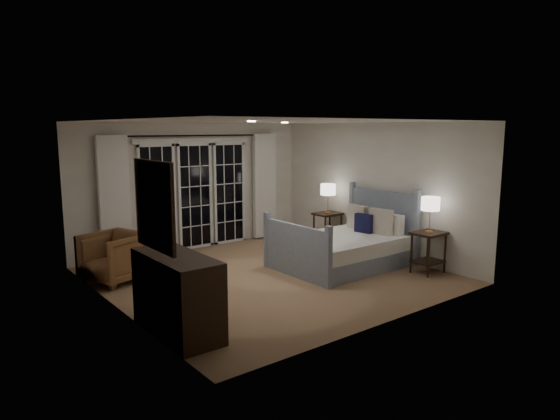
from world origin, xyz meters
TOP-DOWN VIEW (x-y plane):
  - floor at (0.00, 0.00)m, footprint 5.00×5.00m
  - ceiling at (0.00, 0.00)m, footprint 5.00×5.00m
  - wall_left at (-2.50, 0.00)m, footprint 0.02×5.00m
  - wall_right at (2.50, 0.00)m, footprint 0.02×5.00m
  - wall_back at (0.00, 2.50)m, footprint 5.00×0.02m
  - wall_front at (0.00, -2.50)m, footprint 5.00×0.02m
  - french_doors at (0.00, 2.46)m, footprint 2.50×0.04m
  - curtain_rod at (0.00, 2.40)m, footprint 3.50×0.03m
  - curtain_left at (-1.65, 2.38)m, footprint 0.55×0.10m
  - curtain_right at (1.65, 2.38)m, footprint 0.55×0.10m
  - downlight_a at (0.80, 0.60)m, footprint 0.12×0.12m
  - downlight_b at (-0.60, -0.40)m, footprint 0.12×0.12m
  - bed at (1.42, -0.31)m, footprint 2.15×1.54m
  - nightstand_left at (2.20, -1.49)m, footprint 0.54×0.43m
  - nightstand_right at (2.19, 0.94)m, footprint 0.53×0.43m
  - lamp_left at (2.20, -1.49)m, footprint 0.30×0.30m
  - lamp_right at (2.19, 0.94)m, footprint 0.31×0.31m
  - armchair at (-2.10, 1.25)m, footprint 1.09×1.07m
  - dresser at (-2.23, -1.20)m, footprint 0.57×1.34m
  - mirror at (-2.47, -1.20)m, footprint 0.05×0.85m

SIDE VIEW (x-z plane):
  - floor at x=0.00m, z-range 0.00..0.00m
  - bed at x=1.42m, z-range -0.31..0.95m
  - armchair at x=-2.10m, z-range 0.00..0.79m
  - nightstand_right at x=2.19m, z-range 0.11..0.80m
  - nightstand_left at x=2.20m, z-range 0.11..0.81m
  - dresser at x=-2.23m, z-range 0.00..0.95m
  - french_doors at x=0.00m, z-range -0.01..2.19m
  - curtain_left at x=-1.65m, z-range 0.02..2.27m
  - curtain_right at x=1.65m, z-range 0.02..2.27m
  - lamp_left at x=2.20m, z-range 0.87..1.46m
  - lamp_right at x=2.19m, z-range 0.87..1.46m
  - wall_left at x=-2.50m, z-range 0.00..2.50m
  - wall_right at x=2.50m, z-range 0.00..2.50m
  - wall_back at x=0.00m, z-range 0.00..2.50m
  - wall_front at x=0.00m, z-range 0.00..2.50m
  - mirror at x=-2.47m, z-range 1.05..2.05m
  - curtain_rod at x=0.00m, z-range 2.23..2.27m
  - downlight_a at x=0.80m, z-range 2.48..2.50m
  - downlight_b at x=-0.60m, z-range 2.48..2.50m
  - ceiling at x=0.00m, z-range 2.50..2.50m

